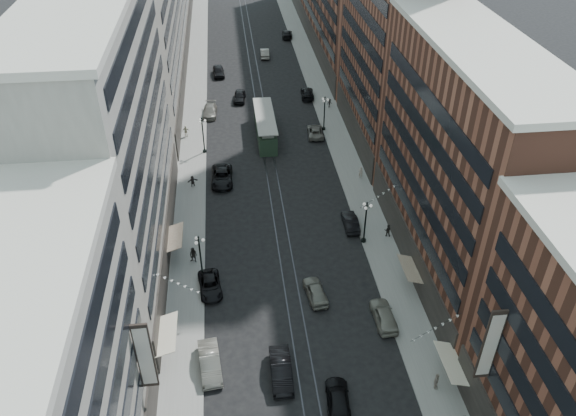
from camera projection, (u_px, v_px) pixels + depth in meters
name	position (u px, v px, depth m)	size (l,w,h in m)	color
ground	(265.00, 133.00, 86.73)	(220.00, 220.00, 0.00)	black
sidewalk_west	(195.00, 109.00, 93.77)	(4.00, 180.00, 0.15)	gray
sidewalk_east	(324.00, 102.00, 95.79)	(4.00, 180.00, 0.15)	gray
rail_west	(256.00, 106.00, 94.76)	(0.12, 180.00, 0.02)	#2D2D33
rail_east	(264.00, 106.00, 94.88)	(0.12, 180.00, 0.02)	#2D2D33
building_west_mid	(111.00, 144.00, 55.19)	(8.00, 36.00, 28.00)	gray
building_east_mid	(459.00, 168.00, 55.43)	(8.00, 30.00, 24.00)	brown
lamppost_sw_far	(200.00, 256.00, 58.18)	(1.03, 1.14, 5.52)	black
lamppost_sw_mid	(203.00, 134.00, 80.04)	(1.03, 1.14, 5.52)	black
lamppost_se_far	(365.00, 221.00, 63.11)	(1.03, 1.14, 5.52)	black
lamppost_se_mid	(324.00, 112.00, 85.78)	(1.03, 1.14, 5.52)	black
streetcar	(265.00, 127.00, 85.02)	(2.83, 12.79, 3.54)	#253B29
car_1	(210.00, 362.00, 49.76)	(1.78, 5.10, 1.68)	slate
car_2	(210.00, 285.00, 58.07)	(2.22, 4.82, 1.34)	black
car_4	(384.00, 315.00, 54.43)	(1.95, 4.85, 1.65)	gray
car_5	(281.00, 370.00, 49.04)	(1.81, 5.18, 1.71)	black
car_6	(338.00, 398.00, 46.90)	(1.92, 4.73, 1.37)	black
pedestrian_2	(193.00, 255.00, 61.34)	(0.93, 0.51, 1.91)	black
pedestrian_4	(436.00, 381.00, 47.90)	(1.03, 0.47, 1.75)	#9E9183
car_7	(222.00, 177.00, 74.96)	(2.77, 6.01, 1.67)	black
car_8	(210.00, 111.00, 91.50)	(2.15, 5.30, 1.54)	slate
car_9	(218.00, 71.00, 105.11)	(2.01, 5.00, 1.70)	black
car_10	(350.00, 222.00, 66.91)	(1.57, 4.49, 1.48)	black
car_11	(315.00, 131.00, 85.80)	(2.31, 5.00, 1.39)	#67635B
car_12	(307.00, 93.00, 97.28)	(2.13, 5.25, 1.52)	black
car_13	(239.00, 96.00, 96.04)	(1.91, 4.75, 1.62)	black
car_14	(265.00, 53.00, 113.11)	(1.72, 4.92, 1.62)	gray
pedestrian_5	(193.00, 181.00, 73.93)	(1.42, 0.41, 1.54)	black
pedestrian_6	(186.00, 131.00, 85.08)	(1.07, 0.49, 1.82)	beige
pedestrian_7	(388.00, 230.00, 65.24)	(0.77, 0.42, 1.58)	black
pedestrian_8	(361.00, 172.00, 75.56)	(0.63, 0.42, 1.74)	#B4A495
pedestrian_9	(330.00, 103.00, 93.59)	(0.97, 0.40, 1.50)	black
car_extra_0	(287.00, 34.00, 122.86)	(2.15, 5.30, 1.54)	black
car_extra_1	(316.00, 291.00, 57.21)	(1.84, 4.57, 1.56)	slate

